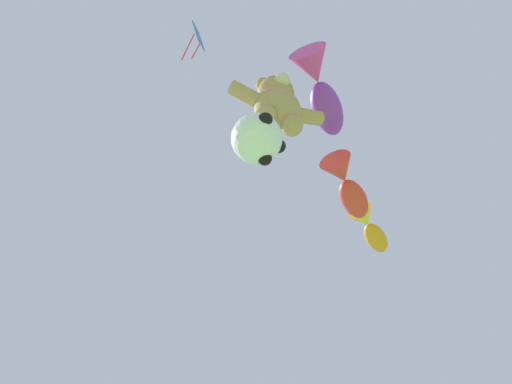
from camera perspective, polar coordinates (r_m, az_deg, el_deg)
The scene contains 6 objects.
teddy_bear_kite at distance 8.58m, azimuth 3.02°, elevation 12.43°, with size 2.13×0.94×2.17m.
soccer_ball_kite at distance 6.96m, azimuth 0.19°, elevation 7.58°, with size 0.98×0.98×0.91m.
fish_kite_violet at distance 9.70m, azimuth 9.14°, elevation 14.36°, with size 2.08×2.14×0.87m.
fish_kite_crimson at distance 9.97m, azimuth 12.88°, elevation 0.94°, with size 1.87×1.78×0.78m.
fish_kite_tangerine at distance 11.37m, azimuth 15.94°, elevation -4.95°, with size 1.72×1.52×0.67m.
diamond_kite at distance 11.30m, azimuth -8.44°, elevation 20.73°, with size 0.57×0.68×2.82m.
Camera 1 is at (-1.23, 2.56, 1.73)m, focal length 28.00 mm.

